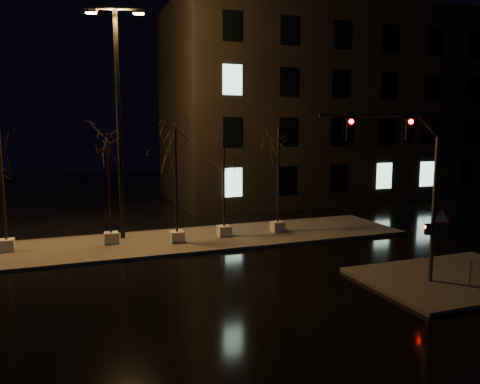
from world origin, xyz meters
name	(u,v)px	position (x,y,z in m)	size (l,w,h in m)	color
ground	(239,275)	(0.00, 0.00, 0.00)	(90.00, 90.00, 0.00)	black
median	(198,239)	(0.00, 6.00, 0.07)	(22.00, 5.00, 0.15)	#46433E
sidewalk_corner	(455,278)	(7.50, -3.50, 0.07)	(7.00, 5.00, 0.15)	#46433E
building	(321,107)	(14.00, 18.00, 7.50)	(25.00, 12.00, 15.00)	black
tree_0	(0,156)	(-8.94, 6.58, 4.50)	(1.80, 1.80, 5.74)	silver
tree_1	(108,158)	(-4.29, 6.38, 4.32)	(1.80, 1.80, 5.49)	silver
tree_2	(176,155)	(-1.23, 5.48, 4.47)	(1.80, 1.80, 5.69)	silver
tree_3	(224,167)	(1.37, 5.91, 3.77)	(1.80, 1.80, 4.77)	silver
tree_4	(278,151)	(4.44, 5.91, 4.54)	(1.80, 1.80, 5.79)	silver
traffic_signal_mast	(409,173)	(5.31, -3.25, 4.17)	(4.79, 1.62, 6.12)	#505357
streetlight_main	(118,109)	(-3.65, 7.36, 6.70)	(2.80, 1.09, 11.36)	black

